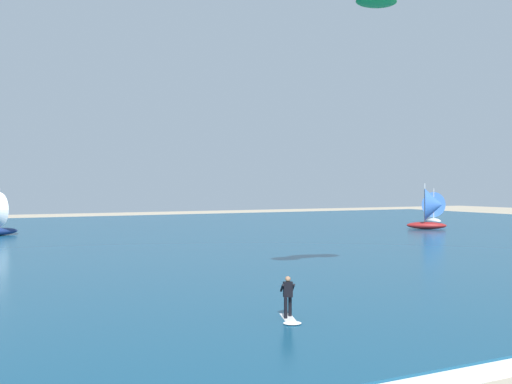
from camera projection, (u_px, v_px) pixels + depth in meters
The scene contains 4 objects.
ocean at pixel (92, 240), 56.08m from camera, with size 160.00×90.00×0.10m, color navy.
kitesurfer at pixel (289, 304), 22.51m from camera, with size 1.19×2.03×1.67m.
sailboat_trailing at pixel (432, 208), 69.97m from camera, with size 4.98×4.84×5.58m.
sailboat_center_horizon at pixel (431, 207), 81.17m from camera, with size 3.91×4.41×4.95m.
Camera 1 is at (-10.65, -6.52, 5.32)m, focal length 40.38 mm.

